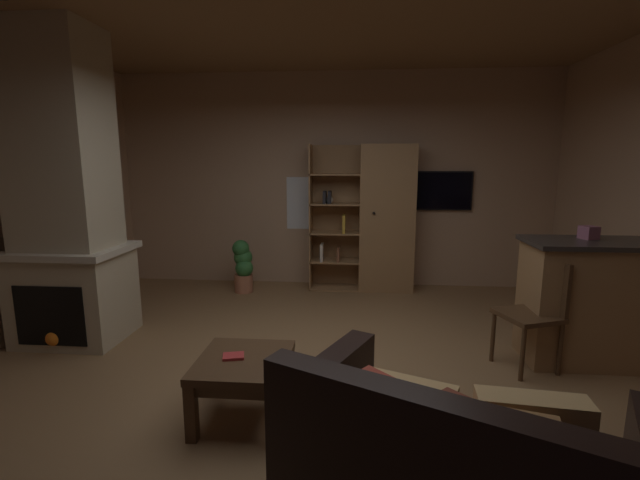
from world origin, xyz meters
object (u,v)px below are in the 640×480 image
at_px(bookshelf_cabinet, 379,219).
at_px(kitchen_bar_counter, 615,302).
at_px(dining_chair, 537,307).
at_px(tissue_box, 589,233).
at_px(potted_floor_plant, 243,265).
at_px(coffee_table, 244,370).
at_px(stone_fireplace, 65,205).
at_px(wall_mounted_tv, 437,191).
at_px(leather_couch, 459,475).
at_px(table_book_0, 233,356).

distance_m(bookshelf_cabinet, kitchen_bar_counter, 2.82).
bearing_deg(dining_chair, tissue_box, 26.70).
bearing_deg(potted_floor_plant, coffee_table, -75.18).
xyz_separation_m(stone_fireplace, potted_floor_plant, (1.22, 1.65, -0.95)).
relative_size(kitchen_bar_counter, potted_floor_plant, 2.13).
height_order(bookshelf_cabinet, wall_mounted_tv, bookshelf_cabinet).
distance_m(kitchen_bar_counter, dining_chair, 0.71).
bearing_deg(leather_couch, bookshelf_cabinet, 92.44).
bearing_deg(wall_mounted_tv, kitchen_bar_counter, -63.81).
distance_m(stone_fireplace, wall_mounted_tv, 4.36).
height_order(dining_chair, potted_floor_plant, dining_chair).
height_order(kitchen_bar_counter, wall_mounted_tv, wall_mounted_tv).
height_order(kitchen_bar_counter, potted_floor_plant, kitchen_bar_counter).
height_order(bookshelf_cabinet, dining_chair, bookshelf_cabinet).
height_order(stone_fireplace, bookshelf_cabinet, stone_fireplace).
height_order(stone_fireplace, potted_floor_plant, stone_fireplace).
xyz_separation_m(dining_chair, wall_mounted_tv, (-0.42, 2.41, 0.80)).
distance_m(kitchen_bar_counter, potted_floor_plant, 4.08).
relative_size(kitchen_bar_counter, tissue_box, 12.48).
distance_m(tissue_box, coffee_table, 3.04).
distance_m(kitchen_bar_counter, leather_couch, 2.59).
height_order(tissue_box, table_book_0, tissue_box).
height_order(coffee_table, wall_mounted_tv, wall_mounted_tv).
bearing_deg(bookshelf_cabinet, kitchen_bar_counter, -47.42).
xyz_separation_m(bookshelf_cabinet, kitchen_bar_counter, (1.88, -2.05, -0.42)).
height_order(tissue_box, coffee_table, tissue_box).
xyz_separation_m(kitchen_bar_counter, leather_couch, (-1.71, -1.93, -0.22)).
xyz_separation_m(table_book_0, dining_chair, (2.30, 0.92, 0.09)).
bearing_deg(coffee_table, kitchen_bar_counter, 20.27).
bearing_deg(bookshelf_cabinet, dining_chair, -61.67).
distance_m(coffee_table, wall_mounted_tv, 3.93).
bearing_deg(dining_chair, bookshelf_cabinet, 118.33).
relative_size(stone_fireplace, bookshelf_cabinet, 1.50).
bearing_deg(wall_mounted_tv, leather_couch, -98.19).
relative_size(dining_chair, potted_floor_plant, 1.31).
height_order(stone_fireplace, dining_chair, stone_fireplace).
bearing_deg(dining_chair, kitchen_bar_counter, 12.41).
relative_size(leather_couch, potted_floor_plant, 2.57).
bearing_deg(table_book_0, wall_mounted_tv, 60.59).
relative_size(kitchen_bar_counter, dining_chair, 1.63).
bearing_deg(table_book_0, coffee_table, -2.76).
xyz_separation_m(coffee_table, dining_chair, (2.23, 0.93, 0.19)).
height_order(kitchen_bar_counter, leather_couch, kitchen_bar_counter).
bearing_deg(tissue_box, wall_mounted_tv, 112.05).
xyz_separation_m(kitchen_bar_counter, coffee_table, (-2.92, -1.08, -0.20)).
distance_m(stone_fireplace, dining_chair, 4.28).
relative_size(bookshelf_cabinet, wall_mounted_tv, 2.09).
bearing_deg(coffee_table, dining_chair, 22.59).
distance_m(tissue_box, table_book_0, 3.07).
height_order(table_book_0, wall_mounted_tv, wall_mounted_tv).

